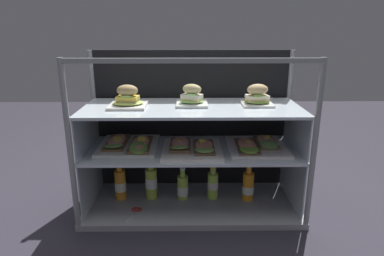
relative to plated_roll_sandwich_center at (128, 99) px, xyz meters
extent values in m
cube|color=#302C36|center=(0.36, 0.00, -0.69)|extent=(6.00, 6.00, 0.02)
cube|color=#A1A2A7|center=(0.36, 0.00, -0.66)|extent=(1.27, 0.52, 0.04)
cylinder|color=gray|center=(-0.26, -0.25, -0.21)|extent=(0.03, 0.03, 0.93)
cylinder|color=gray|center=(0.98, -0.25, -0.21)|extent=(0.03, 0.03, 0.93)
cylinder|color=gray|center=(-0.26, 0.24, -0.21)|extent=(0.03, 0.03, 0.93)
cylinder|color=gray|center=(0.98, 0.24, -0.21)|extent=(0.03, 0.03, 0.93)
cube|color=gray|center=(0.36, -0.25, 0.24)|extent=(1.24, 0.02, 0.02)
cube|color=black|center=(0.36, 0.26, -0.19)|extent=(1.21, 0.01, 0.89)
cube|color=silver|center=(-0.24, 0.00, -0.48)|extent=(0.01, 0.46, 0.33)
cube|color=silver|center=(0.96, 0.00, -0.48)|extent=(0.01, 0.46, 0.33)
cube|color=silver|center=(0.36, 0.00, -0.30)|extent=(1.22, 0.48, 0.02)
cube|color=silver|center=(-0.24, 0.00, -0.18)|extent=(0.01, 0.46, 0.24)
cube|color=silver|center=(0.96, 0.00, -0.18)|extent=(0.01, 0.46, 0.24)
cube|color=silver|center=(0.36, 0.00, -0.05)|extent=(1.22, 0.48, 0.02)
cube|color=white|center=(0.00, 0.00, -0.04)|extent=(0.21, 0.21, 0.02)
ellipsoid|color=#A7C45C|center=(0.00, 0.00, -0.02)|extent=(0.17, 0.14, 0.02)
cube|color=tan|center=(0.00, 0.00, -0.01)|extent=(0.12, 0.09, 0.02)
cube|color=yellow|center=(0.00, 0.00, 0.01)|extent=(0.13, 0.10, 0.02)
ellipsoid|color=#99D161|center=(0.00, -0.03, 0.02)|extent=(0.07, 0.04, 0.02)
ellipsoid|color=#A18555|center=(0.00, 0.00, 0.05)|extent=(0.13, 0.09, 0.06)
cube|color=white|center=(0.36, 0.04, -0.04)|extent=(0.18, 0.18, 0.01)
ellipsoid|color=#92C960|center=(0.36, 0.04, -0.02)|extent=(0.13, 0.11, 0.02)
cube|color=#D9C881|center=(0.36, 0.04, -0.01)|extent=(0.13, 0.11, 0.02)
cube|color=beige|center=(0.36, 0.04, 0.01)|extent=(0.13, 0.12, 0.02)
ellipsoid|color=#8FC871|center=(0.36, 0.00, 0.02)|extent=(0.07, 0.05, 0.01)
ellipsoid|color=tan|center=(0.36, 0.04, 0.05)|extent=(0.13, 0.12, 0.06)
cube|color=white|center=(0.73, 0.04, -0.04)|extent=(0.17, 0.17, 0.01)
ellipsoid|color=#7DA948|center=(0.73, 0.04, -0.02)|extent=(0.14, 0.12, 0.02)
cube|color=#D8B776|center=(0.73, 0.04, -0.01)|extent=(0.13, 0.10, 0.02)
cube|color=beige|center=(0.73, 0.04, 0.01)|extent=(0.13, 0.11, 0.02)
ellipsoid|color=#769F4A|center=(0.73, 0.00, 0.02)|extent=(0.08, 0.04, 0.02)
ellipsoid|color=tan|center=(0.73, 0.04, 0.05)|extent=(0.14, 0.11, 0.06)
cube|color=white|center=(-0.02, 0.03, -0.29)|extent=(0.34, 0.37, 0.02)
cube|color=brown|center=(-0.09, 0.05, -0.27)|extent=(0.12, 0.29, 0.01)
ellipsoid|color=#8CC35F|center=(-0.09, -0.04, -0.26)|extent=(0.14, 0.17, 0.04)
ellipsoid|color=#F3A387|center=(-0.09, 0.05, -0.26)|extent=(0.10, 0.23, 0.02)
cylinder|color=#FDE146|center=(-0.08, 0.03, -0.25)|extent=(0.07, 0.07, 0.02)
cube|color=brown|center=(0.06, 0.01, -0.27)|extent=(0.12, 0.29, 0.01)
ellipsoid|color=#7AA746|center=(0.06, -0.08, -0.26)|extent=(0.14, 0.17, 0.04)
ellipsoid|color=#E89E7E|center=(0.06, 0.01, -0.25)|extent=(0.10, 0.23, 0.02)
cylinder|color=yellow|center=(0.07, 0.01, -0.24)|extent=(0.05, 0.05, 0.02)
cube|color=white|center=(0.36, -0.03, -0.29)|extent=(0.34, 0.37, 0.02)
cube|color=brown|center=(0.29, 0.00, -0.27)|extent=(0.12, 0.24, 0.02)
ellipsoid|color=#97C862|center=(0.29, -0.07, -0.26)|extent=(0.11, 0.13, 0.04)
ellipsoid|color=pink|center=(0.29, 0.00, -0.26)|extent=(0.10, 0.19, 0.02)
cylinder|color=yellow|center=(0.29, -0.01, -0.24)|extent=(0.05, 0.05, 0.02)
cube|color=brown|center=(0.43, -0.03, -0.27)|extent=(0.12, 0.25, 0.01)
ellipsoid|color=#91BE5F|center=(0.43, -0.11, -0.26)|extent=(0.13, 0.15, 0.03)
ellipsoid|color=#F29A7C|center=(0.43, -0.03, -0.26)|extent=(0.10, 0.20, 0.01)
cylinder|color=yellow|center=(0.42, 0.00, -0.25)|extent=(0.06, 0.06, 0.02)
cube|color=white|center=(0.74, 0.01, -0.29)|extent=(0.34, 0.37, 0.01)
cube|color=brown|center=(0.67, -0.01, -0.28)|extent=(0.12, 0.27, 0.01)
ellipsoid|color=#7AAF3A|center=(0.67, -0.10, -0.26)|extent=(0.11, 0.14, 0.02)
ellipsoid|color=#F39A7C|center=(0.67, -0.01, -0.26)|extent=(0.10, 0.22, 0.02)
cylinder|color=yellow|center=(0.68, 0.01, -0.25)|extent=(0.04, 0.04, 0.02)
cube|color=brown|center=(0.80, 0.05, -0.27)|extent=(0.12, 0.24, 0.01)
ellipsoid|color=#709B51|center=(0.80, -0.02, -0.26)|extent=(0.11, 0.13, 0.03)
ellipsoid|color=#E5937D|center=(0.80, 0.05, -0.26)|extent=(0.10, 0.19, 0.01)
cylinder|color=yellow|center=(0.81, 0.07, -0.25)|extent=(0.04, 0.04, 0.02)
cylinder|color=orange|center=(-0.08, 0.05, -0.55)|extent=(0.07, 0.07, 0.19)
cylinder|color=white|center=(-0.08, 0.05, -0.56)|extent=(0.07, 0.07, 0.06)
cylinder|color=orange|center=(-0.08, 0.05, -0.43)|extent=(0.03, 0.03, 0.05)
cylinder|color=black|center=(-0.08, 0.05, -0.40)|extent=(0.04, 0.04, 0.01)
cylinder|color=#B3CC43|center=(0.11, 0.05, -0.55)|extent=(0.07, 0.07, 0.19)
cylinder|color=white|center=(0.11, 0.05, -0.54)|extent=(0.07, 0.07, 0.06)
cylinder|color=#BBD646|center=(0.11, 0.05, -0.43)|extent=(0.04, 0.04, 0.04)
cylinder|color=teal|center=(0.11, 0.05, -0.40)|extent=(0.04, 0.04, 0.01)
cylinder|color=#AFCC45|center=(0.30, 0.05, -0.57)|extent=(0.07, 0.07, 0.15)
cylinder|color=white|center=(0.30, 0.05, -0.59)|extent=(0.07, 0.07, 0.06)
cylinder|color=#B4D454|center=(0.30, 0.05, -0.47)|extent=(0.03, 0.03, 0.05)
cylinder|color=white|center=(0.30, 0.05, -0.44)|extent=(0.03, 0.03, 0.01)
cylinder|color=#B0DB4C|center=(0.49, 0.05, -0.56)|extent=(0.06, 0.06, 0.16)
cylinder|color=silver|center=(0.49, 0.05, -0.55)|extent=(0.07, 0.07, 0.05)
cylinder|color=#B6C74F|center=(0.49, 0.05, -0.46)|extent=(0.03, 0.03, 0.04)
cylinder|color=gold|center=(0.49, 0.05, -0.43)|extent=(0.04, 0.04, 0.01)
cylinder|color=orange|center=(0.70, 0.03, -0.55)|extent=(0.07, 0.07, 0.17)
cylinder|color=white|center=(0.70, 0.03, -0.57)|extent=(0.07, 0.07, 0.05)
cylinder|color=orange|center=(0.70, 0.03, -0.44)|extent=(0.03, 0.03, 0.04)
cylinder|color=gold|center=(0.70, 0.03, -0.41)|extent=(0.04, 0.04, 0.01)
cube|color=silver|center=(0.02, -0.18, -0.64)|extent=(0.01, 0.11, 0.00)
torus|color=red|center=(0.02, -0.09, -0.64)|extent=(0.04, 0.04, 0.01)
cube|color=silver|center=(0.01, -0.18, -0.64)|extent=(0.05, 0.10, 0.00)
torus|color=red|center=(0.04, -0.10, -0.64)|extent=(0.06, 0.06, 0.01)
cylinder|color=silver|center=(0.02, -0.14, -0.64)|extent=(0.01, 0.01, 0.01)
camera|label=1|loc=(0.34, -1.85, 0.39)|focal=31.62mm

